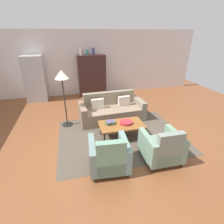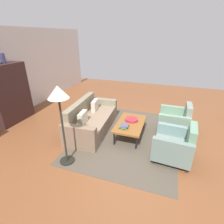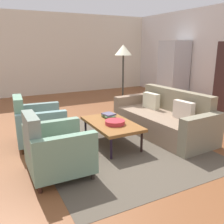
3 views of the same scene
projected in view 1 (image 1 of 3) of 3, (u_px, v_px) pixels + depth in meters
ground_plane at (114, 139)px, 4.75m from camera, size 11.97×11.97×0.00m
wall_back at (92, 63)px, 7.85m from camera, size 9.98×0.12×2.80m
area_rug at (121, 136)px, 4.89m from camera, size 3.40×2.60×0.01m
couch at (111, 111)px, 5.78m from camera, size 2.15×1.03×0.86m
coffee_table at (121, 125)px, 4.70m from camera, size 1.20×0.70×0.41m
armchair_left at (109, 157)px, 3.55m from camera, size 0.86×0.86×0.88m
armchair_right at (162, 148)px, 3.80m from camera, size 0.81×0.81×0.88m
fruit_bowl at (126, 122)px, 4.69m from camera, size 0.34×0.34×0.07m
book_stack at (110, 122)px, 4.68m from camera, size 0.31×0.23×0.08m
cabinet at (92, 76)px, 7.74m from camera, size 1.20×0.51×1.80m
vase_tall at (81, 52)px, 7.22m from camera, size 0.14×0.14×0.26m
vase_round at (87, 52)px, 7.28m from camera, size 0.13×0.13×0.20m
vase_small at (93, 51)px, 7.32m from camera, size 0.13×0.13×0.28m
refrigerator at (35, 79)px, 7.13m from camera, size 0.80×0.73×1.85m
floor_lamp at (62, 80)px, 4.88m from camera, size 0.40×0.40×1.72m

